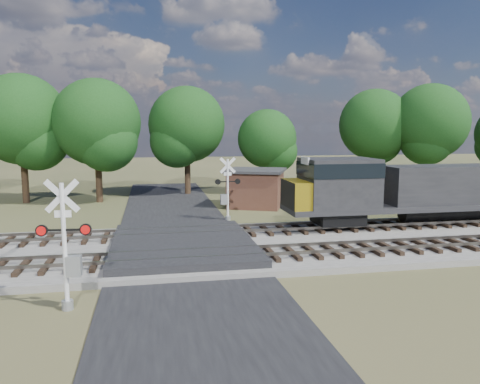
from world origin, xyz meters
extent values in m
plane|color=#3C4525|center=(0.00, 0.00, 0.00)|extent=(160.00, 160.00, 0.00)
cube|color=gray|center=(10.00, 0.50, 0.15)|extent=(140.00, 10.00, 0.30)
cube|color=black|center=(0.00, 0.00, 0.04)|extent=(7.00, 60.00, 0.08)
cube|color=#262628|center=(0.00, 0.50, 0.32)|extent=(7.00, 9.00, 0.62)
cube|color=black|center=(2.00, -2.00, 0.39)|extent=(44.00, 2.60, 0.18)
cube|color=#5C574F|center=(10.00, -2.72, 0.55)|extent=(140.00, 0.08, 0.15)
cube|color=#5C574F|center=(10.00, -1.28, 0.55)|extent=(140.00, 0.08, 0.15)
cube|color=black|center=(2.00, 3.00, 0.39)|extent=(44.00, 2.60, 0.18)
cube|color=#5C574F|center=(10.00, 2.28, 0.55)|extent=(140.00, 0.08, 0.15)
cube|color=#5C574F|center=(10.00, 3.72, 0.55)|extent=(140.00, 0.08, 0.15)
cylinder|color=silver|center=(-4.46, -6.41, 2.21)|extent=(0.15, 0.15, 4.43)
cylinder|color=gray|center=(-4.46, -6.41, 0.17)|extent=(0.40, 0.40, 0.33)
cube|color=silver|center=(-4.46, -6.41, 3.99)|extent=(1.16, 0.11, 1.16)
cube|color=silver|center=(-4.46, -6.41, 3.99)|extent=(1.16, 0.11, 1.16)
cube|color=silver|center=(-4.46, -6.41, 3.38)|extent=(0.55, 0.07, 0.24)
cube|color=black|center=(-4.46, -6.41, 2.82)|extent=(1.77, 0.17, 0.07)
cylinder|color=red|center=(-5.17, -6.37, 2.82)|extent=(0.40, 0.13, 0.40)
cylinder|color=red|center=(-3.74, -6.45, 2.82)|extent=(0.40, 0.13, 0.40)
cube|color=gray|center=(-4.18, -6.43, 1.55)|extent=(0.52, 0.36, 0.72)
cylinder|color=silver|center=(3.58, 8.12, 2.10)|extent=(0.15, 0.15, 4.20)
cylinder|color=gray|center=(3.58, 8.12, 0.16)|extent=(0.38, 0.38, 0.31)
cube|color=silver|center=(3.58, 8.12, 3.78)|extent=(1.10, 0.09, 1.10)
cube|color=silver|center=(3.58, 8.12, 3.78)|extent=(1.10, 0.09, 1.10)
cube|color=silver|center=(3.58, 8.12, 3.20)|extent=(0.53, 0.05, 0.23)
cube|color=black|center=(3.58, 8.12, 2.68)|extent=(1.68, 0.13, 0.06)
cylinder|color=red|center=(4.26, 8.15, 2.68)|extent=(0.38, 0.12, 0.38)
cylinder|color=red|center=(2.90, 8.09, 2.68)|extent=(0.38, 0.12, 0.38)
cube|color=gray|center=(3.32, 8.11, 1.47)|extent=(0.48, 0.33, 0.68)
cube|color=#4A2B1F|center=(6.74, 13.44, 1.40)|extent=(5.25, 5.25, 2.81)
cube|color=#2E2E30|center=(6.74, 13.44, 2.91)|extent=(5.77, 5.77, 0.20)
cylinder|color=black|center=(-11.90, 18.96, 2.68)|extent=(0.56, 0.56, 5.36)
sphere|color=#133912|center=(-11.90, 18.96, 6.97)|extent=(7.51, 7.51, 7.51)
cylinder|color=black|center=(-5.84, 18.16, 2.59)|extent=(0.56, 0.56, 5.19)
sphere|color=#133912|center=(-5.84, 18.16, 6.74)|extent=(7.26, 7.26, 7.26)
cylinder|color=black|center=(1.92, 21.48, 2.54)|extent=(0.56, 0.56, 5.08)
sphere|color=#133912|center=(1.92, 21.48, 6.60)|extent=(7.11, 7.11, 7.11)
cylinder|color=black|center=(9.56, 21.12, 2.02)|extent=(0.56, 0.56, 4.04)
sphere|color=#133912|center=(9.56, 21.12, 5.25)|extent=(5.65, 5.65, 5.65)
cylinder|color=black|center=(20.72, 21.20, 2.54)|extent=(0.56, 0.56, 5.08)
sphere|color=#133912|center=(20.72, 21.20, 6.60)|extent=(7.11, 7.11, 7.11)
cylinder|color=black|center=(25.24, 18.75, 2.64)|extent=(0.56, 0.56, 5.27)
sphere|color=#133912|center=(25.24, 18.75, 6.85)|extent=(7.38, 7.38, 7.38)
camera|label=1|loc=(-1.50, -22.78, 6.24)|focal=35.00mm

